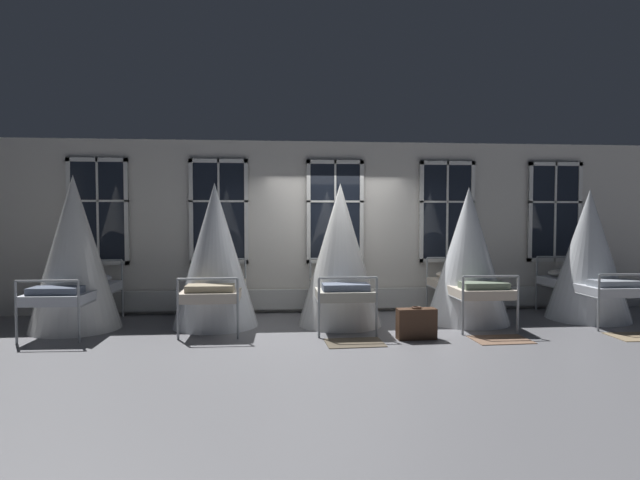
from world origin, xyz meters
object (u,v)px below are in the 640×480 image
(cot_fifth, at_px, (589,256))
(suitcase_dark, at_px, (416,324))
(cot_first, at_px, (74,255))
(cot_third, at_px, (340,256))
(cot_fourth, at_px, (468,257))
(cot_second, at_px, (215,257))

(cot_fifth, bearing_deg, suitcase_dark, 108.77)
(cot_first, height_order, cot_fifth, cot_first)
(cot_third, distance_m, cot_fifth, 4.28)
(cot_fourth, bearing_deg, cot_fifth, -88.10)
(cot_second, bearing_deg, cot_fourth, -90.69)
(cot_second, relative_size, suitcase_dark, 4.04)
(cot_fifth, bearing_deg, cot_second, 89.35)
(cot_first, bearing_deg, cot_fifth, -87.81)
(cot_third, bearing_deg, cot_second, 88.33)
(cot_third, distance_m, suitcase_dark, 1.72)
(cot_fourth, xyz_separation_m, suitcase_dark, (-1.18, -1.11, -0.87))
(cot_first, bearing_deg, cot_third, -88.25)
(cot_second, height_order, cot_fourth, cot_second)
(suitcase_dark, bearing_deg, cot_fourth, 40.81)
(cot_first, distance_m, cot_fifth, 8.44)
(cot_first, relative_size, suitcase_dark, 4.23)
(cot_fourth, relative_size, cot_fifth, 1.01)
(cot_fifth, height_order, suitcase_dark, cot_fifth)
(cot_first, xyz_separation_m, cot_second, (2.15, 0.06, -0.05))
(suitcase_dark, bearing_deg, cot_third, 128.46)
(cot_first, distance_m, cot_fourth, 6.30)
(suitcase_dark, bearing_deg, cot_second, 156.05)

